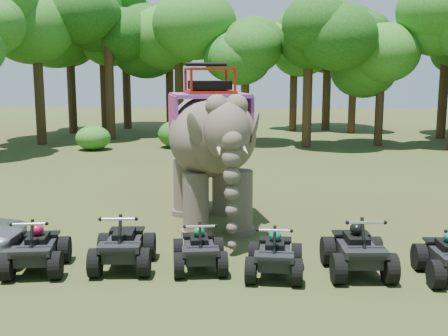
{
  "coord_description": "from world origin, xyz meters",
  "views": [
    {
      "loc": [
        0.97,
        -13.38,
        4.45
      ],
      "look_at": [
        0.0,
        1.2,
        1.9
      ],
      "focal_mm": 45.0,
      "sensor_mm": 36.0,
      "label": 1
    }
  ],
  "objects_px": {
    "elephant": "(210,145)",
    "atv_1": "(123,239)",
    "atv_4": "(358,244)",
    "atv_3": "(275,249)",
    "atv_0": "(36,243)",
    "atv_2": "(199,244)"
  },
  "relations": [
    {
      "from": "atv_4",
      "to": "elephant",
      "type": "bearing_deg",
      "value": 128.59
    },
    {
      "from": "atv_2",
      "to": "atv_0",
      "type": "bearing_deg",
      "value": 176.17
    },
    {
      "from": "atv_1",
      "to": "atv_2",
      "type": "height_order",
      "value": "atv_1"
    },
    {
      "from": "elephant",
      "to": "atv_0",
      "type": "relative_size",
      "value": 3.2
    },
    {
      "from": "elephant",
      "to": "atv_1",
      "type": "height_order",
      "value": "elephant"
    },
    {
      "from": "atv_4",
      "to": "atv_1",
      "type": "bearing_deg",
      "value": 175.47
    },
    {
      "from": "atv_0",
      "to": "elephant",
      "type": "bearing_deg",
      "value": 40.09
    },
    {
      "from": "atv_1",
      "to": "atv_4",
      "type": "height_order",
      "value": "atv_4"
    },
    {
      "from": "atv_1",
      "to": "atv_2",
      "type": "xyz_separation_m",
      "value": [
        1.74,
        0.02,
        -0.08
      ]
    },
    {
      "from": "atv_1",
      "to": "atv_4",
      "type": "xyz_separation_m",
      "value": [
        5.26,
        -0.03,
        0.02
      ]
    },
    {
      "from": "atv_0",
      "to": "atv_2",
      "type": "xyz_separation_m",
      "value": [
        3.62,
        0.35,
        -0.05
      ]
    },
    {
      "from": "elephant",
      "to": "atv_0",
      "type": "height_order",
      "value": "elephant"
    },
    {
      "from": "atv_0",
      "to": "atv_1",
      "type": "relative_size",
      "value": 0.95
    },
    {
      "from": "elephant",
      "to": "atv_0",
      "type": "xyz_separation_m",
      "value": [
        -3.53,
        -4.2,
        -1.68
      ]
    },
    {
      "from": "atv_0",
      "to": "atv_1",
      "type": "height_order",
      "value": "atv_1"
    },
    {
      "from": "elephant",
      "to": "atv_1",
      "type": "bearing_deg",
      "value": -128.24
    },
    {
      "from": "atv_1",
      "to": "atv_4",
      "type": "distance_m",
      "value": 5.26
    },
    {
      "from": "atv_2",
      "to": "atv_4",
      "type": "relative_size",
      "value": 0.86
    },
    {
      "from": "atv_1",
      "to": "atv_3",
      "type": "distance_m",
      "value": 3.44
    },
    {
      "from": "atv_0",
      "to": "atv_3",
      "type": "distance_m",
      "value": 5.31
    },
    {
      "from": "atv_2",
      "to": "atv_4",
      "type": "height_order",
      "value": "atv_4"
    },
    {
      "from": "atv_1",
      "to": "elephant",
      "type": "bearing_deg",
      "value": 61.45
    }
  ]
}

